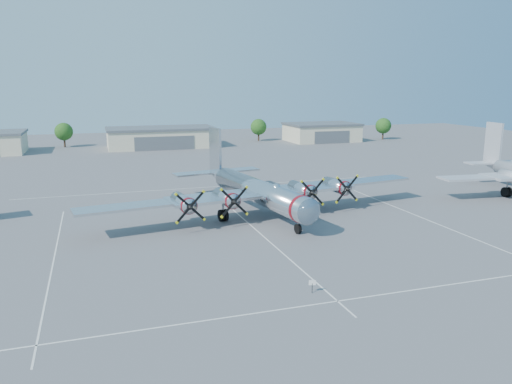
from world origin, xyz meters
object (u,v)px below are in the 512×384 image
object	(u,v)px
main_bomber_b29	(255,212)
info_placard	(312,284)
hangar_east	(322,132)
tree_east	(259,127)
tree_west	(64,132)
tree_far_east	(383,126)
hangar_center	(161,137)

from	to	relation	value
main_bomber_b29	info_placard	bearing A→B (deg)	-106.68
hangar_east	tree_east	bearing A→B (deg)	161.46
tree_west	info_placard	distance (m)	112.47
main_bomber_b29	tree_east	bearing A→B (deg)	62.43
tree_far_east	info_placard	xyz separation A→B (m)	(-69.25, -99.88, -3.45)
hangar_east	main_bomber_b29	bearing A→B (deg)	-121.18
hangar_center	main_bomber_b29	size ratio (longest dim) A/B	0.61
hangar_east	info_placard	distance (m)	113.14
hangar_east	main_bomber_b29	size ratio (longest dim) A/B	0.44
hangar_center	main_bomber_b29	distance (m)	75.41
hangar_center	main_bomber_b29	xyz separation A→B (m)	(2.41, -75.33, -2.71)
hangar_center	tree_west	bearing A→B (deg)	162.18
hangar_center	tree_east	distance (m)	30.64
hangar_center	tree_east	world-z (taller)	tree_east
main_bomber_b29	info_placard	xyz separation A→B (m)	(-3.65, -26.51, 0.78)
tree_east	main_bomber_b29	size ratio (longest dim) A/B	0.14
tree_west	main_bomber_b29	world-z (taller)	tree_west
info_placard	main_bomber_b29	bearing A→B (deg)	98.71
tree_west	main_bomber_b29	size ratio (longest dim) A/B	0.14
tree_far_east	info_placard	bearing A→B (deg)	-124.73
tree_east	tree_far_east	world-z (taller)	same
tree_west	tree_east	bearing A→B (deg)	-2.08
main_bomber_b29	info_placard	distance (m)	26.78
hangar_east	info_placard	xyz separation A→B (m)	(-49.25, -101.84, -1.94)
tree_west	tree_east	distance (m)	55.04
tree_west	tree_east	size ratio (longest dim) A/B	1.00
main_bomber_b29	hangar_center	bearing A→B (deg)	83.00
hangar_east	hangar_center	bearing A→B (deg)	-180.00
hangar_east	tree_west	world-z (taller)	tree_west
tree_west	main_bomber_b29	distance (m)	87.86
hangar_center	tree_west	xyz separation A→B (m)	(-25.00, 8.04, 1.51)
tree_west	hangar_east	bearing A→B (deg)	-6.28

